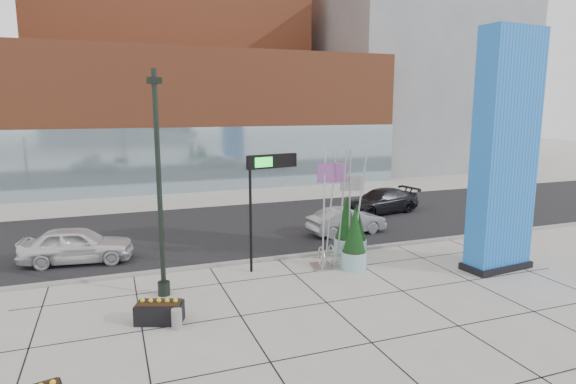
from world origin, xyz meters
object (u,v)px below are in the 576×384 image
object	(u,v)px
blue_pylon	(504,157)
public_art_sculpture	(339,236)
concrete_bollard	(177,319)
car_white_west	(77,245)
overhead_street_sign	(270,172)
lamp_post	(160,207)
car_silver_mid	(347,221)

from	to	relation	value
blue_pylon	public_art_sculpture	xyz separation A→B (m)	(-5.95, 2.51, -3.32)
blue_pylon	concrete_bollard	bearing A→B (deg)	178.51
concrete_bollard	car_white_west	bearing A→B (deg)	111.85
overhead_street_sign	blue_pylon	bearing A→B (deg)	-31.08
car_white_west	lamp_post	bearing A→B (deg)	-140.34
public_art_sculpture	overhead_street_sign	bearing A→B (deg)	175.20
overhead_street_sign	car_white_west	size ratio (longest dim) A/B	1.04
public_art_sculpture	car_silver_mid	world-z (taller)	public_art_sculpture
blue_pylon	public_art_sculpture	bearing A→B (deg)	151.36
public_art_sculpture	car_silver_mid	distance (m)	5.26
lamp_post	car_white_west	world-z (taller)	lamp_post
overhead_street_sign	car_white_west	bearing A→B (deg)	142.48
public_art_sculpture	overhead_street_sign	size ratio (longest dim) A/B	1.05
overhead_street_sign	car_silver_mid	size ratio (longest dim) A/B	1.13
overhead_street_sign	car_white_west	xyz separation A→B (m)	(-7.40, 3.64, -3.25)
lamp_post	public_art_sculpture	world-z (taller)	lamp_post
blue_pylon	car_silver_mid	bearing A→B (deg)	109.27
blue_pylon	concrete_bollard	size ratio (longest dim) A/B	15.65
lamp_post	public_art_sculpture	bearing A→B (deg)	5.36
concrete_bollard	lamp_post	bearing A→B (deg)	91.46
public_art_sculpture	lamp_post	bearing A→B (deg)	-166.82
blue_pylon	car_silver_mid	distance (m)	8.65
public_art_sculpture	car_silver_mid	bearing A→B (deg)	66.87
blue_pylon	public_art_sculpture	world-z (taller)	blue_pylon
overhead_street_sign	car_silver_mid	distance (m)	7.47
public_art_sculpture	car_white_west	xyz separation A→B (m)	(-10.17, 4.26, -0.52)
blue_pylon	car_silver_mid	size ratio (longest dim) A/B	2.31
car_white_west	car_silver_mid	world-z (taller)	car_white_west
car_silver_mid	lamp_post	bearing A→B (deg)	111.67
lamp_post	public_art_sculpture	size ratio (longest dim) A/B	1.58
lamp_post	overhead_street_sign	size ratio (longest dim) A/B	1.66
concrete_bollard	car_white_west	world-z (taller)	car_white_west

